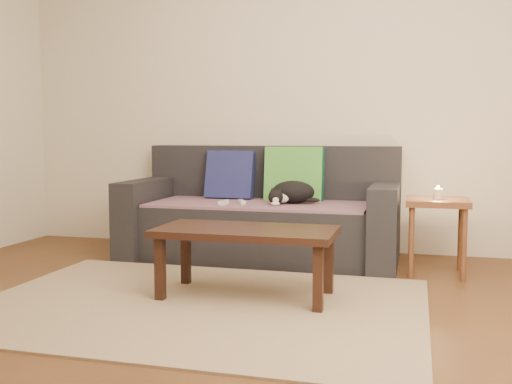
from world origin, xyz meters
TOP-DOWN VIEW (x-y plane):
  - ground at (0.00, 0.00)m, footprint 4.50×4.50m
  - back_wall at (0.00, 2.00)m, footprint 4.50×0.04m
  - sofa at (0.00, 1.57)m, footprint 2.10×0.94m
  - throw_blanket at (0.00, 1.48)m, footprint 1.66×0.74m
  - cushion_navy at (-0.32, 1.74)m, footprint 0.40×0.20m
  - cushion_green at (0.22, 1.74)m, footprint 0.47×0.17m
  - cat at (0.25, 1.50)m, footprint 0.41×0.39m
  - wii_remote_a at (-0.10, 1.36)m, footprint 0.10×0.15m
  - wii_remote_b at (-0.23, 1.30)m, footprint 0.04×0.15m
  - side_table at (1.31, 1.31)m, footprint 0.42×0.42m
  - candle at (1.31, 1.31)m, footprint 0.06×0.06m
  - rug at (0.00, 0.15)m, footprint 2.50×1.80m
  - coffee_table at (0.21, 0.38)m, footprint 1.04×0.52m

SIDE VIEW (x-z plane):
  - ground at x=0.00m, z-range 0.00..0.00m
  - rug at x=0.00m, z-range 0.00..0.01m
  - sofa at x=0.00m, z-range -0.13..0.74m
  - coffee_table at x=0.21m, z-range 0.16..0.57m
  - throw_blanket at x=0.00m, z-range 0.42..0.44m
  - side_table at x=1.31m, z-range 0.17..0.69m
  - wii_remote_a at x=-0.10m, z-range 0.44..0.47m
  - wii_remote_b at x=-0.23m, z-range 0.44..0.47m
  - cat at x=0.25m, z-range 0.44..0.61m
  - candle at x=1.31m, z-range 0.52..0.61m
  - cushion_navy at x=-0.32m, z-range 0.43..0.83m
  - cushion_green at x=0.22m, z-range 0.39..0.87m
  - back_wall at x=0.00m, z-range 0.00..2.60m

